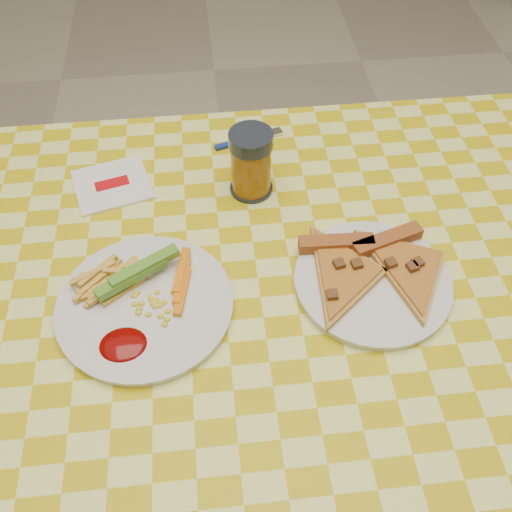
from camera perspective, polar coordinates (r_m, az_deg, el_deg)
The scene contains 9 objects.
ground at distance 1.50m, azimuth 0.27°, elevation -21.02°, with size 8.00×8.00×0.00m, color beige.
table at distance 0.88m, azimuth 0.43°, elevation -6.90°, with size 1.28×0.88×0.76m.
plate_left at distance 0.82m, azimuth -11.02°, elevation -4.98°, with size 0.24×0.24×0.01m, color silver.
plate_right at distance 0.85m, azimuth 11.54°, elevation -2.62°, with size 0.22×0.22×0.01m, color silver.
fries_veggies at distance 0.82m, azimuth -11.76°, elevation -3.42°, with size 0.19×0.18×0.04m.
pizza_slices at distance 0.85m, azimuth 11.59°, elevation -1.13°, with size 0.27×0.25×0.02m.
drink_glass at distance 0.93m, azimuth -0.50°, elevation 9.24°, with size 0.07×0.07×0.12m.
napkin at distance 1.00m, azimuth -14.18°, elevation 6.93°, with size 0.15×0.14×0.01m.
fork at distance 1.06m, azimuth -0.64°, elevation 11.64°, with size 0.13×0.05×0.01m.
Camera 1 is at (-0.06, -0.47, 1.43)m, focal length 40.00 mm.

